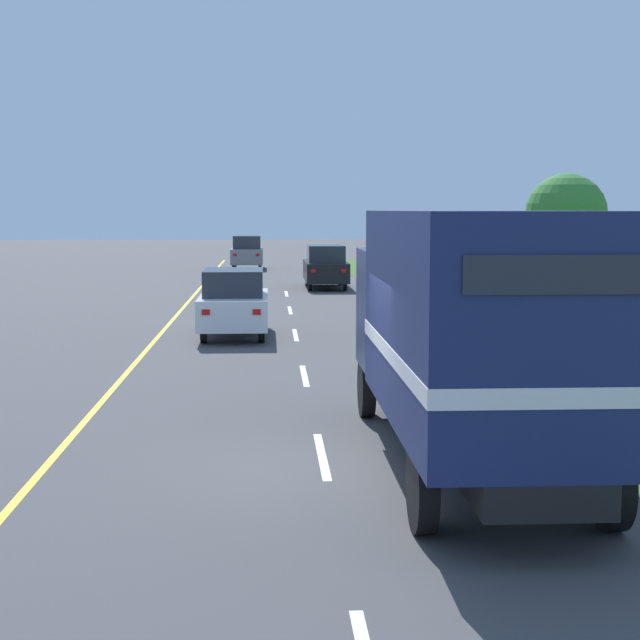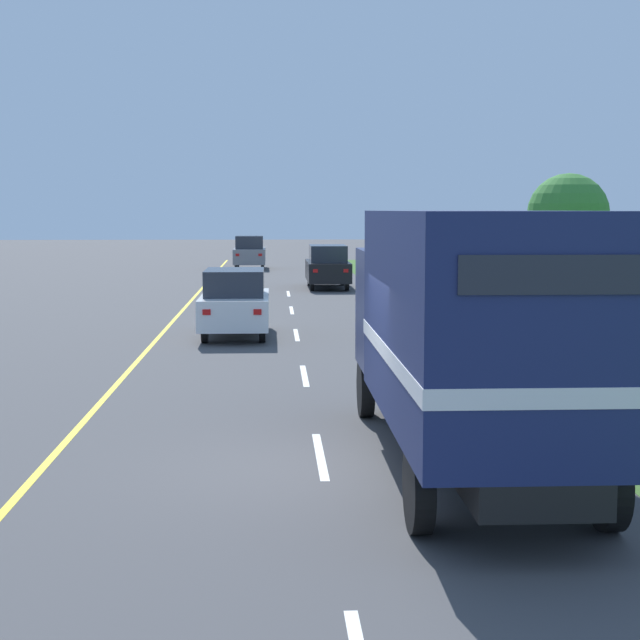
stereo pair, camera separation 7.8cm
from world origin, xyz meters
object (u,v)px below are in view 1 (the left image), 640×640
at_px(horse_trailer_truck, 473,326).
at_px(highway_sign, 607,281).
at_px(lead_car_white, 234,302).
at_px(lead_car_black_ahead, 326,266).
at_px(delineator_post, 615,422).
at_px(lead_car_grey_ahead, 247,252).
at_px(roadside_tree_mid, 566,215).

bearing_deg(horse_trailer_truck, highway_sign, 59.99).
distance_m(lead_car_white, lead_car_black_ahead, 16.59).
bearing_deg(lead_car_white, delineator_post, -66.98).
distance_m(lead_car_black_ahead, lead_car_grey_ahead, 14.49).
bearing_deg(horse_trailer_truck, lead_car_grey_ahead, 94.96).
height_order(lead_car_black_ahead, highway_sign, highway_sign).
bearing_deg(lead_car_grey_ahead, delineator_post, -82.23).
bearing_deg(horse_trailer_truck, lead_car_black_ahead, 90.24).
distance_m(horse_trailer_truck, highway_sign, 8.87).
distance_m(horse_trailer_truck, delineator_post, 2.61).
distance_m(lead_car_white, delineator_post, 14.46).
xyz_separation_m(lead_car_white, delineator_post, (5.65, -13.31, -0.42)).
relative_size(lead_car_grey_ahead, highway_sign, 1.44).
bearing_deg(highway_sign, horse_trailer_truck, -120.01).
distance_m(lead_car_black_ahead, delineator_post, 29.63).
relative_size(lead_car_black_ahead, delineator_post, 4.83).
height_order(roadside_tree_mid, delineator_post, roadside_tree_mid).
xyz_separation_m(horse_trailer_truck, roadside_tree_mid, (7.85, 21.73, 1.32)).
bearing_deg(lead_car_black_ahead, lead_car_white, -101.87).
relative_size(lead_car_white, roadside_tree_mid, 0.89).
bearing_deg(horse_trailer_truck, roadside_tree_mid, 70.13).
distance_m(horse_trailer_truck, lead_car_white, 14.38).
bearing_deg(horse_trailer_truck, lead_car_white, 104.28).
distance_m(horse_trailer_truck, lead_car_black_ahead, 30.15).
height_order(horse_trailer_truck, roadside_tree_mid, roadside_tree_mid).
distance_m(horse_trailer_truck, lead_car_grey_ahead, 44.32).
xyz_separation_m(lead_car_grey_ahead, highway_sign, (8.26, -36.46, 0.95)).
height_order(horse_trailer_truck, highway_sign, horse_trailer_truck).
distance_m(horse_trailer_truck, roadside_tree_mid, 23.14).
bearing_deg(horse_trailer_truck, delineator_post, 15.70).
distance_m(lead_car_black_ahead, highway_sign, 22.94).
distance_m(highway_sign, roadside_tree_mid, 14.52).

